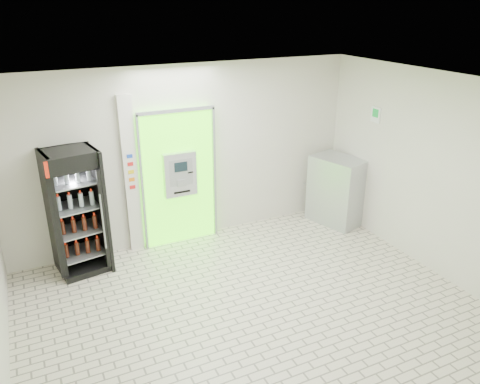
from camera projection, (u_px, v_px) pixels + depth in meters
ground at (254, 313)px, 6.31m from camera, size 6.00×6.00×0.00m
room_shell at (256, 186)px, 5.61m from camera, size 6.00×6.00×6.00m
atm_assembly at (178, 177)px, 7.80m from camera, size 1.30×0.24×2.33m
pillar at (131, 176)px, 7.47m from camera, size 0.22×0.11×2.60m
beverage_cooler at (77, 214)px, 7.02m from camera, size 0.83×0.78×1.94m
steel_cabinet at (337, 190)px, 8.69m from camera, size 0.90×1.09×1.26m
exit_sign at (376, 115)px, 7.86m from camera, size 0.02×0.22×0.26m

